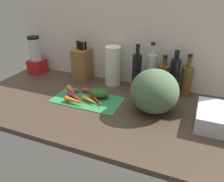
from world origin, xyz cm
name	(u,v)px	position (x,y,z in cm)	size (l,w,h in cm)	color
ground_plane	(106,107)	(0.00, 0.00, -1.50)	(170.00, 80.00, 3.00)	#47382B
wall_back	(128,40)	(0.00, 38.50, 30.00)	(170.00, 3.00, 60.00)	silver
cutting_board	(87,99)	(-13.09, 1.66, 0.40)	(42.56, 22.48, 0.80)	#338C4C
carrot_0	(90,101)	(-9.18, -1.65, 2.09)	(2.58, 2.58, 12.92)	orange
carrot_1	(91,92)	(-14.18, 8.68, 2.30)	(3.00, 3.00, 12.30)	red
carrot_2	(76,101)	(-16.29, -6.10, 2.40)	(3.20, 3.20, 15.10)	orange
carrot_3	(72,91)	(-25.66, 4.96, 2.08)	(2.55, 2.55, 16.82)	orange
carrot_4	(80,90)	(-22.07, 8.36, 1.96)	(2.31, 2.31, 15.58)	#B2264C
carrot_5	(98,100)	(-5.36, 0.49, 1.89)	(2.18, 2.18, 15.67)	red
carrot_6	(75,97)	(-19.81, -1.12, 2.09)	(2.57, 2.57, 14.11)	#B2264C
carrot_greens_pile	(99,93)	(-7.47, 7.23, 3.46)	(12.57, 9.67, 5.32)	#2D6023
winter_squash	(154,91)	(27.13, 4.51, 12.28)	(26.50, 25.88, 24.56)	#4C6B47
knife_block	(82,64)	(-31.41, 29.61, 11.82)	(10.77, 13.15, 28.13)	#8E5E33
blender_appliance	(36,57)	(-71.31, 27.94, 12.39)	(11.44, 11.44, 28.76)	red
paper_towel_roll	(113,66)	(-7.34, 29.50, 13.62)	(10.75, 10.75, 27.24)	white
bottle_0	(137,72)	(10.32, 26.85, 12.96)	(6.04, 6.04, 31.08)	black
bottle_1	(151,71)	(18.75, 31.60, 12.95)	(6.14, 6.14, 32.06)	silver
bottle_2	(163,78)	(26.91, 31.20, 9.70)	(6.82, 6.82, 24.78)	brown
bottle_3	(174,76)	(33.98, 29.51, 12.51)	(6.04, 6.04, 29.22)	black
bottle_4	(186,80)	(41.44, 32.48, 9.97)	(7.12, 7.12, 26.74)	brown
dish_rack	(223,119)	(63.07, 2.83, 4.42)	(25.90, 24.81, 8.85)	silver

